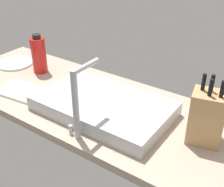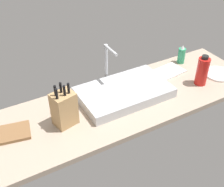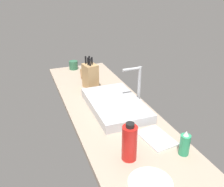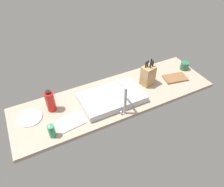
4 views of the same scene
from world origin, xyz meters
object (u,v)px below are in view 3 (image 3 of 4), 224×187
(faucet, at_px, (138,82))
(dinner_plate, at_px, (150,183))
(soap_bottle, at_px, (185,144))
(water_bottle, at_px, (129,143))
(knife_block, at_px, (90,76))
(sink_basin, at_px, (115,104))
(dish_towel, at_px, (156,138))
(coffee_mug, at_px, (73,65))
(cutting_board, at_px, (88,73))

(faucet, bearing_deg, dinner_plate, -21.58)
(soap_bottle, relative_size, water_bottle, 0.68)
(knife_block, bearing_deg, water_bottle, -16.88)
(sink_basin, distance_m, dinner_plate, 0.73)
(knife_block, bearing_deg, soap_bottle, -0.71)
(soap_bottle, relative_size, dish_towel, 0.65)
(water_bottle, relative_size, coffee_mug, 2.43)
(dinner_plate, bearing_deg, sink_basin, 171.13)
(dish_towel, bearing_deg, soap_bottle, 21.59)
(sink_basin, distance_m, cutting_board, 0.74)
(cutting_board, distance_m, soap_bottle, 1.34)
(knife_block, height_order, soap_bottle, knife_block)
(sink_basin, bearing_deg, water_bottle, -13.87)
(water_bottle, bearing_deg, faucet, 150.34)
(water_bottle, relative_size, dinner_plate, 1.04)
(faucet, relative_size, soap_bottle, 1.96)
(cutting_board, relative_size, soap_bottle, 1.62)
(knife_block, distance_m, coffee_mug, 0.51)
(sink_basin, relative_size, dish_towel, 2.60)
(dish_towel, relative_size, coffee_mug, 2.52)
(water_bottle, xyz_separation_m, dish_towel, (-0.10, 0.22, -0.09))
(faucet, relative_size, water_bottle, 1.33)
(dinner_plate, relative_size, dish_towel, 0.93)
(dish_towel, bearing_deg, faucet, 168.42)
(faucet, bearing_deg, water_bottle, -29.66)
(coffee_mug, bearing_deg, faucet, 16.68)
(dinner_plate, xyz_separation_m, dish_towel, (-0.30, 0.20, 0.00))
(dinner_plate, bearing_deg, water_bottle, -175.04)
(sink_basin, bearing_deg, dinner_plate, -8.87)
(faucet, bearing_deg, soap_bottle, -2.36)
(faucet, bearing_deg, cutting_board, -166.02)
(sink_basin, distance_m, faucet, 0.23)
(dinner_plate, bearing_deg, coffee_mug, 179.28)
(faucet, distance_m, dish_towel, 0.49)
(faucet, relative_size, knife_block, 1.06)
(cutting_board, bearing_deg, dinner_plate, -4.57)
(sink_basin, xyz_separation_m, soap_bottle, (0.60, 0.16, 0.03))
(faucet, height_order, dinner_plate, faucet)
(water_bottle, bearing_deg, dish_towel, 114.03)
(knife_block, bearing_deg, sink_basin, -4.74)
(faucet, distance_m, cutting_board, 0.75)
(faucet, relative_size, coffee_mug, 3.23)
(knife_block, relative_size, dish_towel, 1.20)
(faucet, bearing_deg, coffee_mug, -163.32)
(knife_block, distance_m, dish_towel, 0.87)
(knife_block, distance_m, soap_bottle, 1.04)
(sink_basin, xyz_separation_m, cutting_board, (-0.74, 0.00, -0.02))
(dish_towel, bearing_deg, water_bottle, -65.97)
(faucet, xyz_separation_m, dinner_plate, (0.74, -0.29, -0.16))
(dinner_plate, relative_size, coffee_mug, 2.34)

